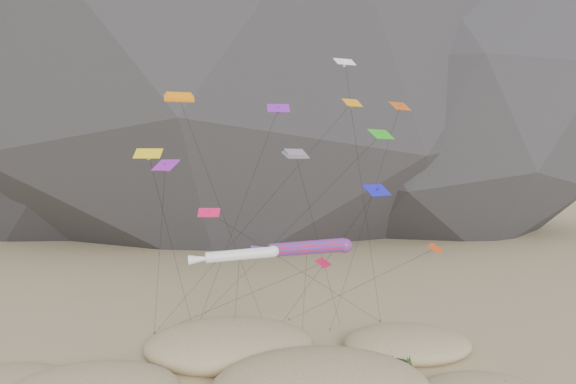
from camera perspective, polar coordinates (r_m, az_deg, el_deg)
The scene contains 6 objects.
kite_stakes at distance 61.64m, azimuth -2.90°, elevation -13.63°, with size 24.68×4.77×0.30m.
rainbow_tube_kite at distance 47.50m, azimuth 1.59°, elevation -5.70°, with size 8.37×12.00×11.59m.
white_tube_kite at distance 45.33m, azimuth -5.31°, elevation -6.42°, with size 7.25×12.16×11.13m.
orange_parafoil at distance 48.77m, azimuth -10.86°, elevation 9.05°, with size 9.69×15.66×23.78m.
multi_parafoil at distance 45.41m, azimuth 0.87°, elevation 3.55°, with size 8.40×15.23×18.95m.
delta_kites at distance 48.56m, azimuth 2.45°, elevation 3.07°, with size 25.96×21.04×27.63m.
Camera 1 is at (-4.19, -34.76, 17.92)m, focal length 35.00 mm.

